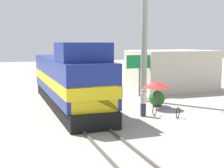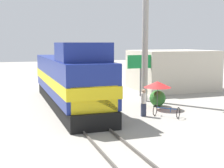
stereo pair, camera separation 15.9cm
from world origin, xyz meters
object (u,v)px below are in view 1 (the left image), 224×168
person_bystander (143,101)px  bicycle (166,111)px  utility_pole (144,28)px  locomotive (69,81)px  vendor_umbrella (157,84)px  billboard_sign (140,64)px

person_bystander → bicycle: person_bystander is taller
utility_pole → locomotive: bearing=-175.2°
person_bystander → bicycle: bearing=-27.0°
utility_pole → bicycle: bearing=-100.6°
vendor_umbrella → person_bystander: size_ratio=1.12×
locomotive → utility_pole: size_ratio=1.27×
utility_pole → person_bystander: bearing=-115.5°
locomotive → bicycle: bearing=-44.2°
locomotive → person_bystander: size_ratio=8.31×
locomotive → billboard_sign: bearing=21.3°
billboard_sign → person_bystander: (-2.97, -7.06, -1.86)m
vendor_umbrella → billboard_sign: bearing=78.6°
utility_pole → vendor_umbrella: (-0.43, -3.09, -4.11)m
utility_pole → billboard_sign: size_ratio=3.20×
locomotive → billboard_sign: (6.85, 2.67, 0.86)m
bicycle → billboard_sign: bearing=35.4°
locomotive → bicycle: size_ratio=8.89×
billboard_sign → bicycle: size_ratio=2.20×
utility_pole → vendor_umbrella: 5.16m
bicycle → utility_pole: bearing=37.0°
utility_pole → billboard_sign: utility_pole is taller
locomotive → utility_pole: utility_pole is taller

